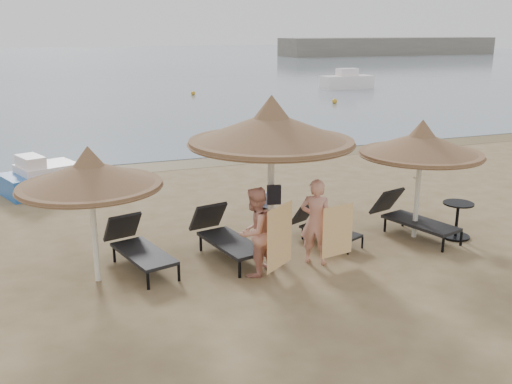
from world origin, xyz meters
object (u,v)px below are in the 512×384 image
person_left (255,225)px  palapa_left (90,175)px  lounger_far_left (137,246)px  person_right (316,215)px  side_table (457,221)px  palapa_center (271,129)px  lounger_near_left (224,235)px  pedal_boat (47,178)px  lounger_near_right (322,226)px  palapa_right (421,144)px  lounger_far_right (410,216)px

person_left → palapa_left: bearing=-47.8°
lounger_far_left → person_right: (3.30, -1.11, 0.58)m
palapa_left → side_table: palapa_left is taller
palapa_center → side_table: bearing=-7.6°
lounger_near_left → pedal_boat: pedal_boat is taller
palapa_center → lounger_near_left: (-0.89, 0.30, -2.17)m
lounger_near_right → side_table: size_ratio=2.15×
palapa_right → person_right: (-2.73, -0.53, -1.10)m
palapa_left → palapa_center: palapa_center is taller
lounger_near_right → person_right: 1.43m
lounger_far_right → palapa_center: bearing=164.0°
lounger_far_right → side_table: lounger_far_right is taller
person_left → pedal_boat: (-3.51, 7.43, -0.58)m
palapa_left → lounger_near_left: size_ratio=1.15×
palapa_center → palapa_right: size_ratio=1.24×
lounger_near_left → side_table: bearing=-20.9°
lounger_far_left → pedal_boat: pedal_boat is taller
lounger_far_left → lounger_near_left: size_ratio=0.97×
lounger_near_left → lounger_far_right: size_ratio=1.01×
palapa_center → lounger_near_right: 2.66m
lounger_near_left → pedal_boat: bearing=106.1°
palapa_left → palapa_right: (6.84, -0.14, 0.09)m
side_table → person_right: size_ratio=0.40×
lounger_far_left → lounger_far_right: size_ratio=0.98×
palapa_left → palapa_right: bearing=-1.2°
palapa_left → side_table: bearing=-3.8°
lounger_far_left → lounger_near_right: (4.00, -0.06, -0.08)m
palapa_left → pedal_boat: bearing=96.0°
palapa_right → lounger_near_right: bearing=165.7°
lounger_near_right → side_table: bearing=-40.5°
palapa_center → lounger_near_left: size_ratio=1.49×
lounger_far_left → side_table: lounger_far_left is taller
palapa_left → lounger_near_right: 5.11m
lounger_near_right → lounger_far_right: 2.06m
pedal_boat → person_left: bearing=-85.2°
lounger_near_left → lounger_near_right: (2.24, 0.02, -0.09)m
palapa_center → person_right: 1.88m
lounger_near_left → palapa_right: bearing=-18.0°
side_table → pedal_boat: size_ratio=0.30×
palapa_right → person_left: bearing=-171.2°
lounger_far_right → person_right: bearing=179.0°
lounger_near_right → lounger_far_right: size_ratio=0.79×
person_left → lounger_near_left: bearing=-110.5°
palapa_right → side_table: (0.84, -0.36, -1.72)m
lounger_near_right → lounger_far_left: bearing=155.8°
person_left → pedal_boat: 8.23m
pedal_boat → side_table: bearing=-61.0°
palapa_right → lounger_far_left: (-6.03, 0.57, -1.68)m
palapa_left → pedal_boat: (-0.71, 6.66, -1.60)m
person_left → palapa_center: bearing=-160.8°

